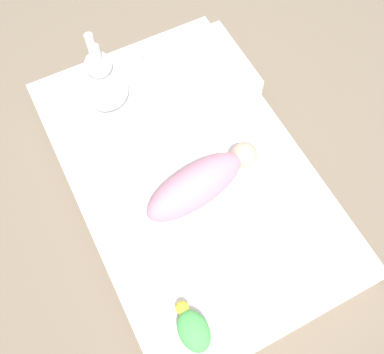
{
  "coord_description": "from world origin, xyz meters",
  "views": [
    {
      "loc": [
        -0.72,
        0.36,
        1.69
      ],
      "look_at": [
        -0.05,
        0.02,
        0.18
      ],
      "focal_mm": 42.0,
      "sensor_mm": 36.0,
      "label": 1
    }
  ],
  "objects_px": {
    "turtle_plush": "(193,329)",
    "swaddled_baby": "(199,184)",
    "pillow": "(201,74)",
    "bunny_plush": "(103,84)"
  },
  "relations": [
    {
      "from": "turtle_plush",
      "to": "swaddled_baby",
      "type": "bearing_deg",
      "value": -30.15
    },
    {
      "from": "pillow",
      "to": "bunny_plush",
      "type": "xyz_separation_m",
      "value": [
        0.08,
        0.4,
        0.07
      ]
    },
    {
      "from": "swaddled_baby",
      "to": "pillow",
      "type": "relative_size",
      "value": 1.3
    },
    {
      "from": "swaddled_baby",
      "to": "turtle_plush",
      "type": "relative_size",
      "value": 2.77
    },
    {
      "from": "pillow",
      "to": "bunny_plush",
      "type": "bearing_deg",
      "value": 78.08
    },
    {
      "from": "pillow",
      "to": "turtle_plush",
      "type": "xyz_separation_m",
      "value": [
        -0.91,
        0.51,
        -0.01
      ]
    },
    {
      "from": "pillow",
      "to": "turtle_plush",
      "type": "relative_size",
      "value": 2.13
    },
    {
      "from": "swaddled_baby",
      "to": "pillow",
      "type": "bearing_deg",
      "value": 52.84
    },
    {
      "from": "swaddled_baby",
      "to": "turtle_plush",
      "type": "height_order",
      "value": "swaddled_baby"
    },
    {
      "from": "swaddled_baby",
      "to": "bunny_plush",
      "type": "relative_size",
      "value": 1.37
    }
  ]
}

